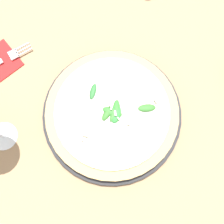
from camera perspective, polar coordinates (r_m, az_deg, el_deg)
The scene contains 2 objects.
ground_plane at distance 0.63m, azimuth 2.17°, elevation -0.15°, with size 6.00×6.00×0.00m, color #9E7A56.
pizza_arugula_main at distance 0.61m, azimuth 0.01°, elevation -0.29°, with size 0.33×0.33×0.05m.
Camera 1 is at (-0.11, -0.10, 0.61)m, focal length 42.00 mm.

